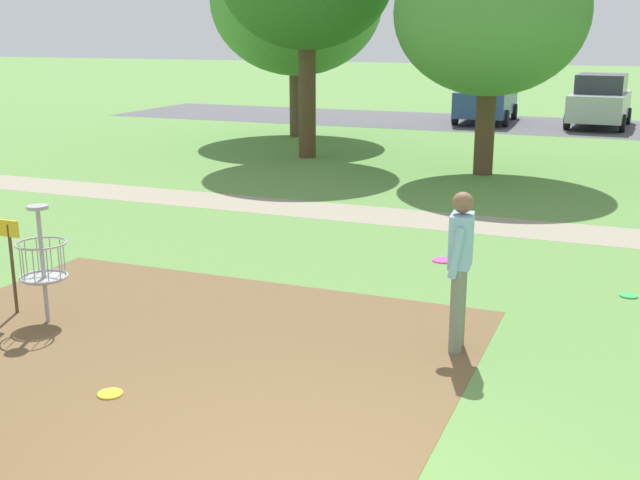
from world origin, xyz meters
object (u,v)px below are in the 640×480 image
at_px(tree_mid_right, 491,13).
at_px(parked_car_center_left, 600,101).
at_px(frisbee_by_tee, 629,296).
at_px(frisbee_mid_grass, 110,394).
at_px(tree_far_left, 297,1).
at_px(parked_car_leftmost, 487,97).
at_px(disc_golf_basket, 39,259).
at_px(player_throwing, 460,262).

xyz_separation_m(tree_mid_right, parked_car_center_left, (1.95, 11.17, -2.77)).
height_order(frisbee_by_tee, frisbee_mid_grass, same).
bearing_deg(tree_far_left, parked_car_leftmost, 52.49).
height_order(disc_golf_basket, parked_car_leftmost, parked_car_leftmost).
distance_m(player_throwing, tree_far_left, 18.18).
relative_size(disc_golf_basket, parked_car_leftmost, 0.33).
height_order(frisbee_mid_grass, tree_mid_right, tree_mid_right).
height_order(frisbee_by_tee, tree_far_left, tree_far_left).
height_order(tree_mid_right, tree_far_left, tree_far_left).
bearing_deg(tree_far_left, frisbee_by_tee, -51.53).
relative_size(player_throwing, parked_car_leftmost, 0.40).
xyz_separation_m(tree_far_left, parked_car_center_left, (8.88, 6.37, -3.27)).
distance_m(disc_golf_basket, parked_car_leftmost, 22.97).
bearing_deg(disc_golf_basket, tree_mid_right, 76.34).
xyz_separation_m(tree_mid_right, parked_car_leftmost, (-2.05, 11.16, -2.77)).
distance_m(frisbee_mid_grass, parked_car_center_left, 24.49).
bearing_deg(player_throwing, tree_far_left, 119.18).
bearing_deg(frisbee_by_tee, disc_golf_basket, -150.89).
bearing_deg(tree_mid_right, frisbee_mid_grass, -94.13).
bearing_deg(tree_mid_right, parked_car_leftmost, 100.39).
bearing_deg(tree_far_left, disc_golf_basket, -76.26).
xyz_separation_m(frisbee_mid_grass, tree_far_left, (-5.98, 17.93, 4.18)).
height_order(disc_golf_basket, player_throwing, player_throwing).
relative_size(player_throwing, tree_mid_right, 0.31).
distance_m(tree_mid_right, parked_car_leftmost, 11.68).
bearing_deg(disc_golf_basket, frisbee_by_tee, 29.11).
bearing_deg(tree_mid_right, tree_far_left, 145.24).
xyz_separation_m(player_throwing, frisbee_mid_grass, (-2.74, -2.31, -0.96)).
bearing_deg(parked_car_center_left, frisbee_mid_grass, -96.80).
bearing_deg(parked_car_center_left, tree_far_left, -144.34).
bearing_deg(parked_car_leftmost, tree_mid_right, -79.61).
bearing_deg(player_throwing, parked_car_leftmost, 99.92).
bearing_deg(tree_far_left, player_throwing, -60.82).
distance_m(frisbee_by_tee, frisbee_mid_grass, 6.56).
relative_size(parked_car_leftmost, parked_car_center_left, 1.00).
bearing_deg(player_throwing, frisbee_by_tee, 56.71).
relative_size(tree_mid_right, parked_car_center_left, 1.31).
xyz_separation_m(disc_golf_basket, player_throwing, (4.66, 0.98, 0.21)).
height_order(parked_car_leftmost, parked_car_center_left, same).
height_order(disc_golf_basket, tree_far_left, tree_far_left).
xyz_separation_m(tree_mid_right, tree_far_left, (-6.93, 4.81, 0.50)).
xyz_separation_m(parked_car_leftmost, parked_car_center_left, (4.00, 0.01, 0.00)).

